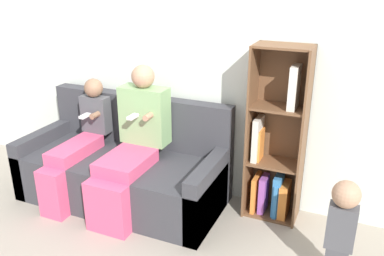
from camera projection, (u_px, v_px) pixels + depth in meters
name	position (u px, v px, depth m)	size (l,w,h in m)	color
ground_plane	(132.00, 238.00, 3.25)	(14.00, 14.00, 0.00)	#9E9384
back_wall	(182.00, 57.00, 3.62)	(10.00, 0.06, 2.55)	silver
couch	(125.00, 169.00, 3.74)	(1.84, 0.85, 0.91)	#38383D
adult_seated	(133.00, 140.00, 3.47)	(0.43, 0.81, 1.25)	#DB4C75
child_seated	(78.00, 143.00, 3.67)	(0.27, 0.83, 1.06)	#DB4C75
toddler_standing	(342.00, 225.00, 2.67)	(0.18, 0.18, 0.76)	#47474C
bookshelf	(276.00, 150.00, 3.38)	(0.45, 0.30, 1.48)	brown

